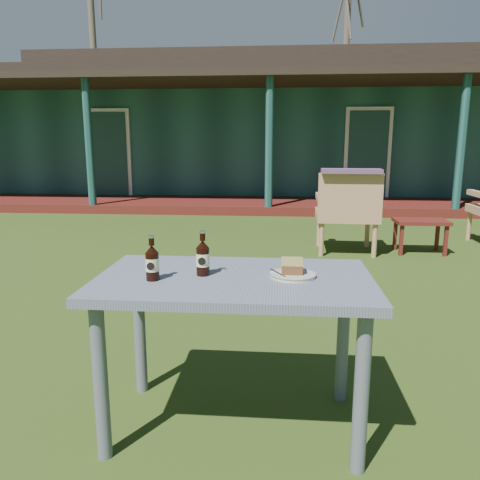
# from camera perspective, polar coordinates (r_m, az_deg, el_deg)

# --- Properties ---
(ground) EXTENTS (80.00, 80.00, 0.00)m
(ground) POSITION_cam_1_polar(r_m,az_deg,el_deg) (3.79, 1.66, -8.16)
(ground) COLOR #334916
(pavilion) EXTENTS (15.80, 8.30, 3.45)m
(pavilion) POSITION_cam_1_polar(r_m,az_deg,el_deg) (12.95, 4.06, 13.18)
(pavilion) COLOR #1B4843
(pavilion) RESTS_ON ground
(tree_left) EXTENTS (0.28, 0.28, 10.50)m
(tree_left) POSITION_cam_1_polar(r_m,az_deg,el_deg) (22.93, -17.42, 21.25)
(tree_left) COLOR brown
(tree_left) RESTS_ON ground
(tree_mid) EXTENTS (0.28, 0.28, 9.50)m
(tree_mid) POSITION_cam_1_polar(r_m,az_deg,el_deg) (22.50, 12.73, 20.39)
(tree_mid) COLOR brown
(tree_mid) RESTS_ON ground
(cafe_table) EXTENTS (1.20, 0.70, 0.72)m
(cafe_table) POSITION_cam_1_polar(r_m,az_deg,el_deg) (2.08, -0.70, -7.15)
(cafe_table) COLOR slate
(cafe_table) RESTS_ON ground
(plate) EXTENTS (0.20, 0.20, 0.01)m
(plate) POSITION_cam_1_polar(r_m,az_deg,el_deg) (2.06, 6.44, -4.21)
(plate) COLOR silver
(plate) RESTS_ON cafe_table
(cake_slice) EXTENTS (0.09, 0.09, 0.06)m
(cake_slice) POSITION_cam_1_polar(r_m,az_deg,el_deg) (2.05, 6.36, -3.15)
(cake_slice) COLOR brown
(cake_slice) RESTS_ON plate
(fork) EXTENTS (0.08, 0.13, 0.00)m
(fork) POSITION_cam_1_polar(r_m,az_deg,el_deg) (2.04, 4.63, -4.05)
(fork) COLOR silver
(fork) RESTS_ON plate
(cola_bottle_near) EXTENTS (0.06, 0.06, 0.20)m
(cola_bottle_near) POSITION_cam_1_polar(r_m,az_deg,el_deg) (2.05, -4.56, -2.16)
(cola_bottle_near) COLOR black
(cola_bottle_near) RESTS_ON cafe_table
(cola_bottle_far) EXTENTS (0.06, 0.06, 0.19)m
(cola_bottle_far) POSITION_cam_1_polar(r_m,az_deg,el_deg) (2.01, -10.65, -2.71)
(cola_bottle_far) COLOR black
(cola_bottle_far) RESTS_ON cafe_table
(bottle_cap) EXTENTS (0.03, 0.03, 0.01)m
(bottle_cap) POSITION_cam_1_polar(r_m,az_deg,el_deg) (2.15, -2.04, -3.56)
(bottle_cap) COLOR silver
(bottle_cap) RESTS_ON cafe_table
(armchair_left) EXTENTS (0.73, 0.68, 0.96)m
(armchair_left) POSITION_cam_1_polar(r_m,az_deg,el_deg) (5.61, 12.97, 3.78)
(armchair_left) COLOR tan
(armchair_left) RESTS_ON ground
(floral_throw) EXTENTS (0.66, 0.25, 0.05)m
(floral_throw) POSITION_cam_1_polar(r_m,az_deg,el_deg) (5.38, 13.41, 8.18)
(floral_throw) COLOR #613F66
(floral_throw) RESTS_ON armchair_left
(side_table) EXTENTS (0.60, 0.40, 0.40)m
(side_table) POSITION_cam_1_polar(r_m,az_deg,el_deg) (5.91, 21.17, 1.76)
(side_table) COLOR #561A14
(side_table) RESTS_ON ground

